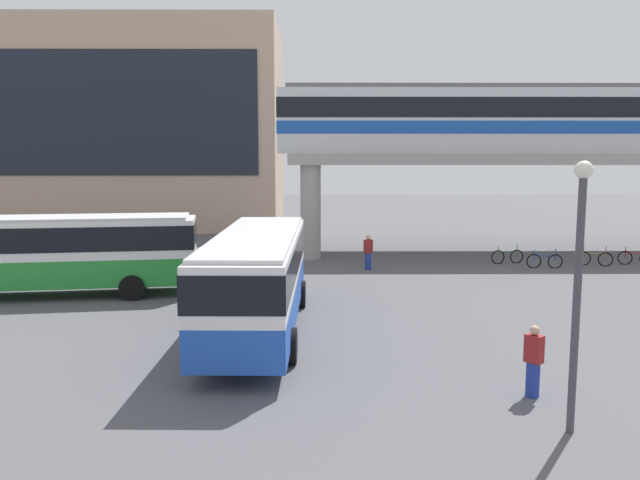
# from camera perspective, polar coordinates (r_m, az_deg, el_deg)

# --- Properties ---
(ground_plane) EXTENTS (120.00, 120.00, 0.00)m
(ground_plane) POSITION_cam_1_polar(r_m,az_deg,el_deg) (30.63, -3.74, -3.16)
(ground_plane) COLOR #515156
(station_building) EXTENTS (23.40, 11.66, 15.46)m
(station_building) POSITION_cam_1_polar(r_m,az_deg,el_deg) (53.88, -16.30, 9.47)
(station_building) COLOR tan
(station_building) RESTS_ON ground_plane
(elevated_platform) EXTENTS (26.34, 6.64, 5.70)m
(elevated_platform) POSITION_cam_1_polar(r_m,az_deg,el_deg) (39.33, 17.00, 6.04)
(elevated_platform) COLOR #9E9B93
(elevated_platform) RESTS_ON ground_plane
(train) EXTENTS (24.18, 2.96, 3.84)m
(train) POSITION_cam_1_polar(r_m,az_deg,el_deg) (38.88, 14.66, 10.26)
(train) COLOR silver
(train) RESTS_ON elevated_platform
(bus_main) EXTENTS (2.95, 11.09, 3.22)m
(bus_main) POSITION_cam_1_polar(r_m,az_deg,el_deg) (20.73, -5.50, -2.79)
(bus_main) COLOR #1E4CB2
(bus_main) RESTS_ON ground_plane
(bus_secondary) EXTENTS (11.29, 4.05, 3.22)m
(bus_secondary) POSITION_cam_1_polar(r_m,az_deg,el_deg) (28.04, -22.21, -0.59)
(bus_secondary) COLOR #268C33
(bus_secondary) RESTS_ON ground_plane
(bicycle_blue) EXTENTS (1.79, 0.21, 1.04)m
(bicycle_blue) POSITION_cam_1_polar(r_m,az_deg,el_deg) (34.45, 19.11, -1.75)
(bicycle_blue) COLOR black
(bicycle_blue) RESTS_ON ground_plane
(bicycle_green) EXTENTS (1.77, 0.36, 1.04)m
(bicycle_green) POSITION_cam_1_polar(r_m,az_deg,el_deg) (35.34, 16.12, -1.40)
(bicycle_green) COLOR black
(bicycle_green) RESTS_ON ground_plane
(bicycle_brown) EXTENTS (1.72, 0.61, 1.04)m
(bicycle_brown) POSITION_cam_1_polar(r_m,az_deg,el_deg) (36.15, 22.94, -1.51)
(bicycle_brown) COLOR black
(bicycle_brown) RESTS_ON ground_plane
(bicycle_red) EXTENTS (1.75, 0.47, 1.04)m
(bicycle_red) POSITION_cam_1_polar(r_m,az_deg,el_deg) (37.27, 25.99, -1.42)
(bicycle_red) COLOR black
(bicycle_red) RESTS_ON ground_plane
(pedestrian_walking_across) EXTENTS (0.48, 0.45, 1.71)m
(pedestrian_walking_across) POSITION_cam_1_polar(r_m,az_deg,el_deg) (32.19, 4.25, -1.18)
(pedestrian_walking_across) COLOR navy
(pedestrian_walking_across) RESTS_ON ground_plane
(pedestrian_waiting_near_stop) EXTENTS (0.46, 0.47, 1.73)m
(pedestrian_waiting_near_stop) POSITION_cam_1_polar(r_m,az_deg,el_deg) (16.35, 18.22, -10.25)
(pedestrian_waiting_near_stop) COLOR navy
(pedestrian_waiting_near_stop) RESTS_ON ground_plane
(lamp_post) EXTENTS (0.36, 0.36, 5.58)m
(lamp_post) POSITION_cam_1_polar(r_m,az_deg,el_deg) (13.99, 21.72, -2.72)
(lamp_post) COLOR #3F3F44
(lamp_post) RESTS_ON ground_plane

